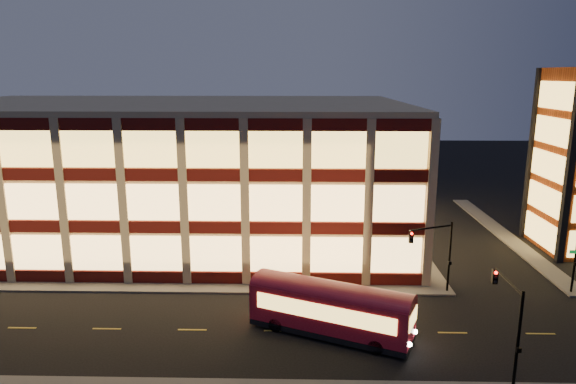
{
  "coord_description": "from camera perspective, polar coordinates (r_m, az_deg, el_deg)",
  "views": [
    {
      "loc": [
        11.43,
        -38.45,
        17.35
      ],
      "look_at": [
        10.34,
        8.0,
        6.67
      ],
      "focal_mm": 32.0,
      "sensor_mm": 36.0,
      "label": 1
    }
  ],
  "objects": [
    {
      "name": "sidewalk_office_south",
      "position": [
        45.42,
        -17.58,
        -10.05
      ],
      "size": [
        54.0,
        2.0,
        0.15
      ],
      "primitive_type": "cube",
      "color": "#514F4C",
      "rests_on": "ground"
    },
    {
      "name": "trolley_bus",
      "position": [
        35.6,
        4.75,
        -12.52
      ],
      "size": [
        11.21,
        6.92,
        3.73
      ],
      "rotation": [
        0.0,
        0.0,
        -0.41
      ],
      "color": "maroon",
      "rests_on": "ground"
    },
    {
      "name": "office_building",
      "position": [
        58.07,
        -13.0,
        2.59
      ],
      "size": [
        50.45,
        30.45,
        14.5
      ],
      "color": "tan",
      "rests_on": "ground"
    },
    {
      "name": "traffic_signal_far",
      "position": [
        42.28,
        16.12,
        -5.83
      ],
      "size": [
        3.79,
        1.87,
        6.0
      ],
      "color": "black",
      "rests_on": "ground"
    },
    {
      "name": "traffic_signal_near",
      "position": [
        32.74,
        23.38,
        -12.0
      ],
      "size": [
        0.32,
        4.45,
        6.0
      ],
      "color": "black",
      "rests_on": "ground"
    },
    {
      "name": "ground",
      "position": [
        43.7,
        -14.2,
        -10.87
      ],
      "size": [
        200.0,
        200.0,
        0.0
      ],
      "primitive_type": "plane",
      "color": "black",
      "rests_on": "ground"
    },
    {
      "name": "sidewalk_office_east",
      "position": [
        59.22,
        12.58,
        -4.34
      ],
      "size": [
        2.0,
        30.0,
        0.15
      ],
      "primitive_type": "cube",
      "color": "#514F4C",
      "rests_on": "ground"
    },
    {
      "name": "sidewalk_tower_west",
      "position": [
        62.31,
        22.58,
        -4.17
      ],
      "size": [
        2.0,
        30.0,
        0.15
      ],
      "primitive_type": "cube",
      "color": "#514F4C",
      "rests_on": "ground"
    }
  ]
}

